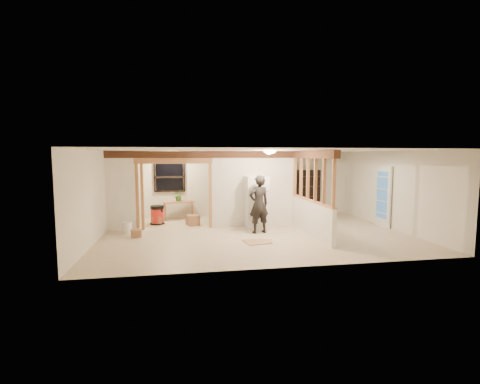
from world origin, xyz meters
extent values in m
cube|color=beige|center=(0.00, 0.00, -0.01)|extent=(9.00, 6.50, 0.01)
cube|color=white|center=(0.00, 0.00, 2.50)|extent=(9.00, 6.50, 0.01)
cube|color=silver|center=(0.00, 3.25, 1.25)|extent=(9.00, 0.01, 2.50)
cube|color=silver|center=(0.00, -3.25, 1.25)|extent=(9.00, 0.01, 2.50)
cube|color=silver|center=(-4.50, 0.00, 1.25)|extent=(0.01, 6.50, 2.50)
cube|color=silver|center=(4.50, 0.00, 1.25)|extent=(0.01, 6.50, 2.50)
cube|color=white|center=(-4.05, 1.20, 1.25)|extent=(0.90, 0.12, 2.50)
cube|color=white|center=(0.20, 1.20, 1.25)|extent=(2.80, 0.12, 2.50)
cube|color=#B67A4D|center=(-2.40, 1.20, 1.10)|extent=(2.46, 0.14, 2.20)
cube|color=#4E2B1A|center=(-1.00, 1.20, 2.38)|extent=(7.00, 0.18, 0.22)
cube|color=#4E2B1A|center=(1.60, -0.40, 2.38)|extent=(0.18, 3.30, 0.22)
cube|color=white|center=(1.60, -0.40, 0.50)|extent=(0.12, 3.20, 1.00)
cube|color=#B67A4D|center=(1.60, -0.40, 1.66)|extent=(0.14, 3.20, 1.32)
cube|color=black|center=(-2.60, 3.17, 1.55)|extent=(1.12, 0.10, 1.10)
cube|color=white|center=(4.42, 0.40, 1.00)|extent=(0.12, 0.86, 2.00)
ellipsoid|color=#FFEABF|center=(0.30, -0.50, 2.48)|extent=(0.36, 0.36, 0.16)
ellipsoid|color=#FFEABF|center=(-2.50, 2.30, 2.48)|extent=(0.32, 0.32, 0.14)
ellipsoid|color=#FFD88C|center=(-2.00, 1.60, 2.18)|extent=(0.07, 0.07, 0.07)
cube|color=white|center=(0.21, 0.80, 0.85)|extent=(0.70, 0.68, 1.69)
imported|color=#2D2728|center=(0.13, 0.09, 0.88)|extent=(0.72, 0.56, 1.76)
cube|color=#B67A4D|center=(-2.28, 2.80, 0.34)|extent=(1.18, 0.76, 0.69)
imported|color=#1E551F|center=(-2.27, 2.77, 0.89)|extent=(0.45, 0.41, 0.41)
cylinder|color=#B21F16|center=(-3.01, 2.00, 0.33)|extent=(0.66, 0.66, 0.66)
cube|color=black|center=(2.82, 3.03, 0.89)|extent=(0.89, 0.30, 1.78)
cylinder|color=white|center=(-3.82, 0.70, 0.17)|extent=(0.28, 0.28, 0.34)
cube|color=#936447|center=(-1.80, 1.63, 0.17)|extent=(0.48, 0.44, 0.34)
cube|color=#936447|center=(-2.99, 1.95, 0.14)|extent=(0.34, 0.34, 0.27)
cube|color=#936447|center=(-3.49, 0.13, 0.11)|extent=(0.32, 0.29, 0.22)
cube|color=tan|center=(-0.21, -1.05, 0.01)|extent=(0.69, 0.69, 0.02)
cube|color=tan|center=(-0.03, -0.98, 0.01)|extent=(0.64, 0.55, 0.02)
camera|label=1|loc=(-2.21, -10.07, 2.33)|focal=26.00mm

